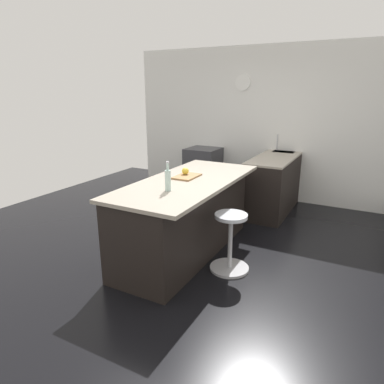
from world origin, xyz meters
name	(u,v)px	position (x,y,z in m)	size (l,w,h in m)	color
ground_plane	(184,250)	(0.00, 0.00, 0.00)	(7.09, 7.09, 0.00)	black
interior_partition_left	(256,124)	(-2.73, 0.00, 1.35)	(0.15, 4.83, 2.70)	silver
sink_cabinet	(279,179)	(-2.38, 0.58, 0.46)	(2.26, 0.60, 1.19)	black
oven_range	(203,171)	(-2.38, -0.90, 0.44)	(0.60, 0.61, 0.88)	#38383D
kitchen_island	(185,216)	(0.03, 0.04, 0.47)	(2.22, 0.97, 0.93)	black
stool_by_window	(230,244)	(0.19, 0.70, 0.31)	(0.44, 0.44, 0.66)	#B7B7BC
cutting_board	(187,176)	(-0.08, 0.01, 0.94)	(0.36, 0.24, 0.02)	olive
apple_yellow	(185,171)	(-0.12, -0.04, 1.00)	(0.09, 0.09, 0.09)	gold
water_bottle	(168,179)	(0.52, 0.11, 1.06)	(0.06, 0.06, 0.31)	silver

